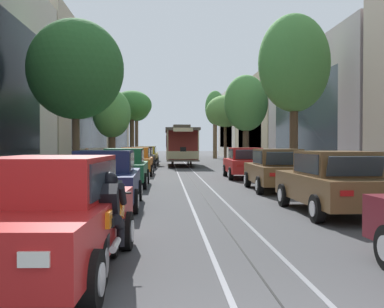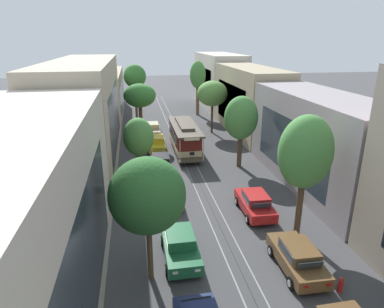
{
  "view_description": "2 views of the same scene",
  "coord_description": "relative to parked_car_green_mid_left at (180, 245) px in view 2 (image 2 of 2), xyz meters",
  "views": [
    {
      "loc": [
        -1.25,
        -3.22,
        1.75
      ],
      "look_at": [
        0.5,
        26.72,
        1.11
      ],
      "focal_mm": 41.95,
      "sensor_mm": 36.0,
      "label": 1
    },
    {
      "loc": [
        -5.05,
        -0.29,
        11.65
      ],
      "look_at": [
        0.0,
        29.14,
        1.38
      ],
      "focal_mm": 31.55,
      "sensor_mm": 36.0,
      "label": 2
    }
  ],
  "objects": [
    {
      "name": "street_tree_kerb_left_fourth",
      "position": [
        -1.44,
        23.41,
        4.54
      ],
      "size": [
        3.71,
        3.08,
        6.78
      ],
      "color": "#4C3826",
      "rests_on": "ground"
    },
    {
      "name": "parked_car_orange_fourth_left",
      "position": [
        0.01,
        6.91,
        0.0
      ],
      "size": [
        2.01,
        4.37,
        1.58
      ],
      "color": "orange",
      "rests_on": "ground"
    },
    {
      "name": "street_tree_kerb_right_fourth",
      "position": [
        7.66,
        25.65,
        4.24
      ],
      "size": [
        3.88,
        3.43,
        6.65
      ],
      "color": "#4C3826",
      "rests_on": "ground"
    },
    {
      "name": "trolley_track_rails",
      "position": [
        2.98,
        16.87,
        -0.79
      ],
      "size": [
        1.14,
        76.9,
        0.01
      ],
      "color": "gray",
      "rests_on": "ground"
    },
    {
      "name": "parked_car_red_fourth_right",
      "position": [
        5.8,
        4.13,
        0.0
      ],
      "size": [
        2.08,
        4.4,
        1.58
      ],
      "color": "red",
      "rests_on": "ground"
    },
    {
      "name": "street_tree_kerb_right_second",
      "position": [
        7.51,
        1.18,
        4.57
      ],
      "size": [
        3.26,
        2.65,
        7.64
      ],
      "color": "#4C3826",
      "rests_on": "ground"
    },
    {
      "name": "street_tree_kerb_right_far",
      "position": [
        7.82,
        36.49,
        5.29
      ],
      "size": [
        2.46,
        2.1,
        8.41
      ],
      "color": "brown",
      "rests_on": "ground"
    },
    {
      "name": "street_tree_kerb_left_far",
      "position": [
        -1.82,
        35.94,
        5.41
      ],
      "size": [
        3.31,
        2.66,
        8.03
      ],
      "color": "brown",
      "rests_on": "ground"
    },
    {
      "name": "parked_car_yellow_sixth_left",
      "position": [
        0.07,
        19.35,
        0.0
      ],
      "size": [
        2.08,
        4.4,
        1.58
      ],
      "color": "gold",
      "rests_on": "ground"
    },
    {
      "name": "street_tree_kerb_left_mid",
      "position": [
        -1.91,
        11.66,
        2.94
      ],
      "size": [
        2.56,
        2.41,
        5.45
      ],
      "color": "#4C3826",
      "rests_on": "ground"
    },
    {
      "name": "parked_car_green_mid_left",
      "position": [
        0.0,
        0.0,
        0.0
      ],
      "size": [
        2.0,
        4.36,
        1.58
      ],
      "color": "#1E6038",
      "rests_on": "ground"
    },
    {
      "name": "ground_plane",
      "position": [
        2.98,
        11.98,
        -0.8
      ],
      "size": [
        172.24,
        172.24,
        0.0
      ],
      "primitive_type": "plane",
      "color": "#424244"
    },
    {
      "name": "cable_car_trolley",
      "position": [
        2.98,
        18.4,
        0.86
      ],
      "size": [
        2.57,
        9.14,
        3.28
      ],
      "color": "maroon",
      "rests_on": "ground"
    },
    {
      "name": "parked_car_black_fifth_left",
      "position": [
        -0.03,
        12.94,
        0.0
      ],
      "size": [
        2.13,
        4.42,
        1.58
      ],
      "color": "black",
      "rests_on": "ground"
    },
    {
      "name": "building_facade_right",
      "position": [
        12.52,
        17.4,
        3.67
      ],
      "size": [
        5.68,
        68.6,
        10.48
      ],
      "color": "gray",
      "rests_on": "ground"
    },
    {
      "name": "building_facade_left",
      "position": [
        -6.8,
        14.99,
        3.49
      ],
      "size": [
        5.86,
        68.6,
        9.78
      ],
      "color": "beige",
      "rests_on": "ground"
    },
    {
      "name": "street_tree_kerb_left_second",
      "position": [
        -1.72,
        -1.38,
        3.81
      ],
      "size": [
        3.68,
        3.1,
        6.54
      ],
      "color": "brown",
      "rests_on": "ground"
    },
    {
      "name": "parked_car_brown_mid_right",
      "position": [
        5.9,
        -2.1,
        0.0
      ],
      "size": [
        2.07,
        4.39,
        1.58
      ],
      "color": "brown",
      "rests_on": "ground"
    },
    {
      "name": "pedestrian_on_left_pavement",
      "position": [
        -2.87,
        7.61,
        0.07
      ],
      "size": [
        0.55,
        0.42,
        1.54
      ],
      "color": "slate",
      "rests_on": "ground"
    },
    {
      "name": "street_tree_kerb_right_mid",
      "position": [
        7.49,
        13.22,
        3.87
      ],
      "size": [
        3.17,
        2.56,
        6.75
      ],
      "color": "#4C3826",
      "rests_on": "ground"
    },
    {
      "name": "parked_car_beige_far_left",
      "position": [
        -0.02,
        25.53,
        0.0
      ],
      "size": [
        2.05,
        4.38,
        1.58
      ],
      "color": "#C1B28E",
      "rests_on": "ground"
    },
    {
      "name": "fire_hydrant",
      "position": [
        7.22,
        -4.0,
        -0.38
      ],
      "size": [
        0.4,
        0.22,
        0.84
      ],
      "color": "red",
      "rests_on": "ground"
    }
  ]
}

